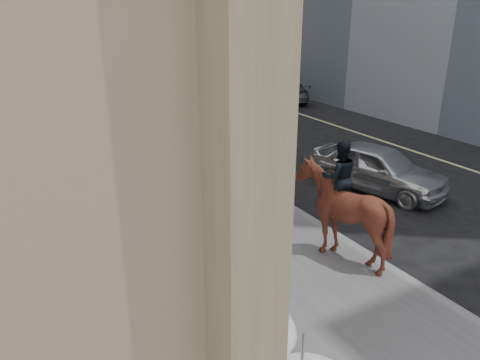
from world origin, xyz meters
The scene contains 14 objects.
ground centered at (0.00, 0.00, 0.00)m, with size 140.00×140.00×0.00m, color black.
sidewalk centered at (0.00, 10.00, 0.06)m, with size 5.00×80.00×0.12m, color #545356.
curb centered at (2.62, 10.00, 0.06)m, with size 0.24×80.00×0.12m, color slate.
lane_line centered at (10.50, 10.00, 0.01)m, with size 0.15×70.00×0.01m, color #BFB78C.
far_podium centered at (15.50, 10.00, 2.00)m, with size 2.00×80.00×4.00m, color #7F7152.
streetlight_mid centered at (2.74, 14.00, 4.58)m, with size 1.71×0.24×8.00m.
streetlight_far centered at (2.74, 34.00, 4.58)m, with size 1.71×0.24×8.00m.
traffic_signal centered at (2.07, 22.00, 4.00)m, with size 4.10×0.22×6.00m.
snow_bank centered at (-1.42, 8.11, 0.47)m, with size 1.70×18.10×0.76m.
mounted_horse_left centered at (-1.15, 2.55, 1.27)m, with size 1.62×2.78×2.76m.
mounted_horse_right centered at (1.92, 1.52, 1.35)m, with size 2.56×2.67×2.80m.
pedestrian centered at (0.24, 3.01, 1.10)m, with size 1.15×0.48×1.96m, color black.
car_silver centered at (6.02, 4.36, 0.76)m, with size 1.81×4.49×1.53m, color silver.
car_grey centered at (11.98, 18.17, 0.66)m, with size 1.86×4.57×1.33m, color #4E5155.
Camera 1 is at (-4.99, -5.94, 5.84)m, focal length 35.00 mm.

